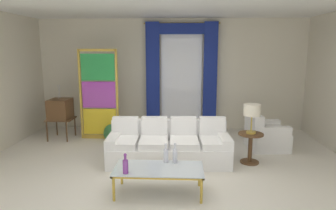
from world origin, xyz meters
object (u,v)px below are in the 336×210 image
object	(u,v)px
armchair_white	(264,136)
round_side_table	(250,145)
bottle_amber_squat	(175,155)
vintage_tv	(60,110)
peacock_figurine	(111,134)
bottle_crystal_tall	(125,166)
bottle_blue_decanter	(166,155)
table_lamp_brass	(252,111)
stained_glass_divider	(99,97)
couch_white_long	(169,146)
coffee_table	(159,170)

from	to	relation	value
armchair_white	round_side_table	xyz separation A→B (m)	(-0.51, -0.90, 0.07)
bottle_amber_squat	armchair_white	distance (m)	2.83
vintage_tv	armchair_white	world-z (taller)	vintage_tv
armchair_white	peacock_figurine	distance (m)	3.53
bottle_crystal_tall	bottle_blue_decanter	bearing A→B (deg)	39.78
bottle_crystal_tall	table_lamp_brass	world-z (taller)	table_lamp_brass
bottle_amber_squat	vintage_tv	size ratio (longest dim) A/B	0.25
peacock_figurine	table_lamp_brass	size ratio (longest dim) A/B	1.05
vintage_tv	stained_glass_divider	xyz separation A→B (m)	(0.96, 0.05, 0.33)
couch_white_long	vintage_tv	bearing A→B (deg)	152.79
bottle_blue_decanter	bottle_crystal_tall	distance (m)	0.73
couch_white_long	vintage_tv	world-z (taller)	vintage_tv
bottle_blue_decanter	bottle_amber_squat	xyz separation A→B (m)	(0.15, -0.02, 0.01)
bottle_amber_squat	vintage_tv	distance (m)	3.86
bottle_crystal_tall	table_lamp_brass	xyz separation A→B (m)	(2.14, 1.59, 0.50)
peacock_figurine	round_side_table	world-z (taller)	round_side_table
armchair_white	table_lamp_brass	size ratio (longest dim) A/B	1.53
bottle_amber_squat	coffee_table	bearing A→B (deg)	-138.20
vintage_tv	stained_glass_divider	world-z (taller)	stained_glass_divider
table_lamp_brass	round_side_table	bearing A→B (deg)	-165.96
coffee_table	table_lamp_brass	distance (m)	2.25
couch_white_long	round_side_table	size ratio (longest dim) A/B	4.00
armchair_white	stained_glass_divider	xyz separation A→B (m)	(-3.87, 0.57, 0.77)
bottle_crystal_tall	stained_glass_divider	xyz separation A→B (m)	(-1.22, 3.05, 0.53)
couch_white_long	armchair_white	bearing A→B (deg)	23.05
coffee_table	bottle_amber_squat	distance (m)	0.37
stained_glass_divider	table_lamp_brass	world-z (taller)	stained_glass_divider
bottle_crystal_tall	armchair_white	world-z (taller)	armchair_white
vintage_tv	bottle_amber_squat	bearing A→B (deg)	-41.48
coffee_table	bottle_crystal_tall	xyz separation A→B (m)	(-0.46, -0.23, 0.15)
round_side_table	table_lamp_brass	size ratio (longest dim) A/B	1.04
coffee_table	bottle_crystal_tall	world-z (taller)	bottle_crystal_tall
bottle_blue_decanter	round_side_table	size ratio (longest dim) A/B	0.53
table_lamp_brass	bottle_crystal_tall	bearing A→B (deg)	-143.41
bottle_crystal_tall	peacock_figurine	distance (m)	2.89
coffee_table	bottle_crystal_tall	bearing A→B (deg)	-153.50
vintage_tv	round_side_table	world-z (taller)	vintage_tv
bottle_blue_decanter	table_lamp_brass	distance (m)	1.99
vintage_tv	round_side_table	xyz separation A→B (m)	(4.32, -1.42, -0.37)
bottle_amber_squat	stained_glass_divider	distance (m)	3.28
armchair_white	coffee_table	bearing A→B (deg)	-134.07
bottle_crystal_tall	bottle_amber_squat	xyz separation A→B (m)	(0.70, 0.45, 0.01)
vintage_tv	table_lamp_brass	xyz separation A→B (m)	(4.32, -1.42, 0.30)
armchair_white	stained_glass_divider	size ratio (longest dim) A/B	0.40
bottle_blue_decanter	peacock_figurine	distance (m)	2.70
coffee_table	bottle_amber_squat	size ratio (longest dim) A/B	4.07
coffee_table	table_lamp_brass	xyz separation A→B (m)	(1.67, 1.35, 0.65)
couch_white_long	peacock_figurine	size ratio (longest dim) A/B	3.96
couch_white_long	bottle_amber_squat	size ratio (longest dim) A/B	7.16
couch_white_long	bottle_blue_decanter	distance (m)	1.15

